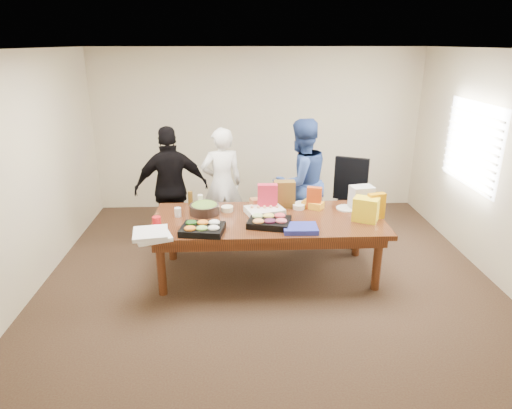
{
  "coord_description": "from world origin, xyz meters",
  "views": [
    {
      "loc": [
        -0.38,
        -5.02,
        2.77
      ],
      "look_at": [
        -0.14,
        0.1,
        0.89
      ],
      "focal_mm": 31.24,
      "sensor_mm": 36.0,
      "label": 1
    }
  ],
  "objects_px": {
    "person_center": "(222,184)",
    "person_right": "(300,182)",
    "sheet_cake": "(264,211)",
    "salad_bowl": "(204,209)",
    "conference_table": "(268,246)",
    "office_chair": "(353,204)"
  },
  "relations": [
    {
      "from": "office_chair",
      "to": "person_right",
      "type": "xyz_separation_m",
      "value": [
        -0.76,
        0.05,
        0.32
      ]
    },
    {
      "from": "sheet_cake",
      "to": "salad_bowl",
      "type": "bearing_deg",
      "value": 160.02
    },
    {
      "from": "person_right",
      "to": "person_center",
      "type": "bearing_deg",
      "value": -39.45
    },
    {
      "from": "person_center",
      "to": "salad_bowl",
      "type": "distance_m",
      "value": 1.02
    },
    {
      "from": "sheet_cake",
      "to": "salad_bowl",
      "type": "distance_m",
      "value": 0.75
    },
    {
      "from": "conference_table",
      "to": "person_center",
      "type": "height_order",
      "value": "person_center"
    },
    {
      "from": "conference_table",
      "to": "office_chair",
      "type": "xyz_separation_m",
      "value": [
        1.29,
        0.9,
        0.2
      ]
    },
    {
      "from": "office_chair",
      "to": "sheet_cake",
      "type": "distance_m",
      "value": 1.53
    },
    {
      "from": "office_chair",
      "to": "person_center",
      "type": "relative_size",
      "value": 0.7
    },
    {
      "from": "person_right",
      "to": "sheet_cake",
      "type": "xyz_separation_m",
      "value": [
        -0.56,
        -0.8,
        -0.11
      ]
    },
    {
      "from": "person_center",
      "to": "person_right",
      "type": "relative_size",
      "value": 0.92
    },
    {
      "from": "salad_bowl",
      "to": "sheet_cake",
      "type": "bearing_deg",
      "value": -2.66
    },
    {
      "from": "person_right",
      "to": "salad_bowl",
      "type": "height_order",
      "value": "person_right"
    },
    {
      "from": "office_chair",
      "to": "sheet_cake",
      "type": "bearing_deg",
      "value": -126.04
    },
    {
      "from": "office_chair",
      "to": "sheet_cake",
      "type": "height_order",
      "value": "office_chair"
    },
    {
      "from": "person_center",
      "to": "sheet_cake",
      "type": "height_order",
      "value": "person_center"
    },
    {
      "from": "office_chair",
      "to": "person_center",
      "type": "xyz_separation_m",
      "value": [
        -1.88,
        0.28,
        0.25
      ]
    },
    {
      "from": "person_center",
      "to": "salad_bowl",
      "type": "xyz_separation_m",
      "value": [
        -0.19,
        -1.0,
        -0.01
      ]
    },
    {
      "from": "conference_table",
      "to": "sheet_cake",
      "type": "xyz_separation_m",
      "value": [
        -0.03,
        0.15,
        0.41
      ]
    },
    {
      "from": "person_center",
      "to": "person_right",
      "type": "distance_m",
      "value": 1.14
    },
    {
      "from": "conference_table",
      "to": "person_center",
      "type": "xyz_separation_m",
      "value": [
        -0.59,
        1.18,
        0.45
      ]
    },
    {
      "from": "sheet_cake",
      "to": "salad_bowl",
      "type": "height_order",
      "value": "salad_bowl"
    }
  ]
}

